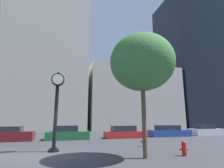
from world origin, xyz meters
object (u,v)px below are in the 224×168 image
(car_white, at_px, (205,130))
(car_green, at_px, (67,133))
(car_maroon, at_px, (10,135))
(fire_hydrant_near, at_px, (144,141))
(fire_hydrant_far, at_px, (184,148))
(car_blue, at_px, (169,132))
(car_red, at_px, (125,133))
(street_clock, at_px, (57,101))
(bare_tree, at_px, (142,63))

(car_white, bearing_deg, car_green, -177.18)
(car_maroon, distance_m, fire_hydrant_near, 12.26)
(car_white, xyz_separation_m, fire_hydrant_far, (-10.97, -10.27, -0.16))
(car_green, bearing_deg, car_maroon, 179.37)
(car_blue, bearing_deg, car_maroon, -176.42)
(car_red, bearing_deg, car_green, 178.84)
(street_clock, bearing_deg, car_white, 21.28)
(car_white, relative_size, fire_hydrant_near, 4.93)
(car_blue, bearing_deg, fire_hydrant_far, -116.03)
(car_maroon, height_order, fire_hydrant_far, car_maroon)
(street_clock, relative_size, car_green, 1.23)
(fire_hydrant_far, bearing_deg, street_clock, 155.31)
(car_red, bearing_deg, fire_hydrant_near, -96.74)
(car_green, height_order, fire_hydrant_far, car_green)
(car_blue, height_order, fire_hydrant_far, car_blue)
(bare_tree, bearing_deg, fire_hydrant_near, 65.32)
(street_clock, distance_m, fire_hydrant_near, 6.92)
(fire_hydrant_near, bearing_deg, car_blue, 45.74)
(car_maroon, xyz_separation_m, car_blue, (16.81, 0.19, -0.03))
(car_maroon, height_order, car_white, car_white)
(car_green, relative_size, bare_tree, 0.61)
(car_maroon, distance_m, car_blue, 16.81)
(car_green, bearing_deg, fire_hydrant_far, -58.71)
(car_green, height_order, car_blue, car_green)
(car_blue, xyz_separation_m, fire_hydrant_far, (-5.54, -10.01, -0.13))
(street_clock, height_order, fire_hydrant_far, street_clock)
(car_green, xyz_separation_m, car_white, (17.13, 0.44, -0.00))
(street_clock, bearing_deg, car_blue, 28.21)
(car_red, distance_m, bare_tree, 11.06)
(street_clock, distance_m, bare_tree, 6.07)
(car_red, xyz_separation_m, fire_hydrant_near, (-0.65, -6.19, -0.13))
(car_red, height_order, car_blue, car_red)
(car_blue, xyz_separation_m, bare_tree, (-7.90, -9.99, 4.65))
(fire_hydrant_near, bearing_deg, car_white, 29.76)
(car_maroon, height_order, car_green, car_green)
(car_maroon, distance_m, car_red, 11.21)
(car_maroon, height_order, bare_tree, bare_tree)
(fire_hydrant_far, distance_m, bare_tree, 5.33)
(bare_tree, bearing_deg, fire_hydrant_far, -0.40)
(car_maroon, bearing_deg, car_green, 0.59)
(car_maroon, distance_m, car_green, 5.12)
(car_white, distance_m, fire_hydrant_near, 13.46)
(car_maroon, bearing_deg, street_clock, -56.89)
(car_white, bearing_deg, fire_hydrant_near, -148.90)
(fire_hydrant_far, bearing_deg, bare_tree, 179.60)
(car_maroon, xyz_separation_m, car_red, (11.21, -0.04, -0.03))
(street_clock, height_order, car_maroon, street_clock)
(street_clock, bearing_deg, car_red, 43.02)
(car_red, bearing_deg, bare_tree, -103.95)
(car_green, relative_size, fire_hydrant_near, 5.28)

